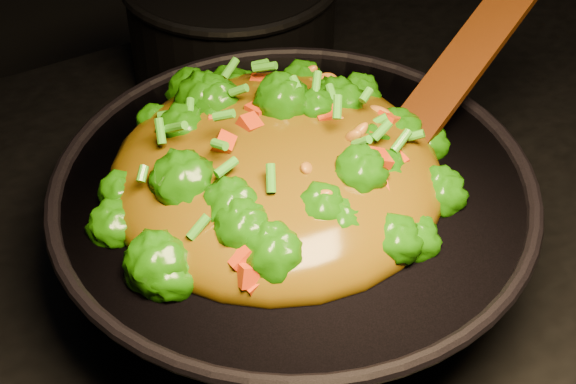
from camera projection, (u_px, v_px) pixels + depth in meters
wok at (293, 233)px, 0.81m from camera, size 0.45×0.45×0.12m
stir_fry at (276, 136)px, 0.74m from camera, size 0.38×0.38×0.10m
spatula at (456, 72)px, 0.82m from camera, size 0.27×0.14×0.11m
back_pot at (232, 24)px, 1.06m from camera, size 0.27×0.27×0.14m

